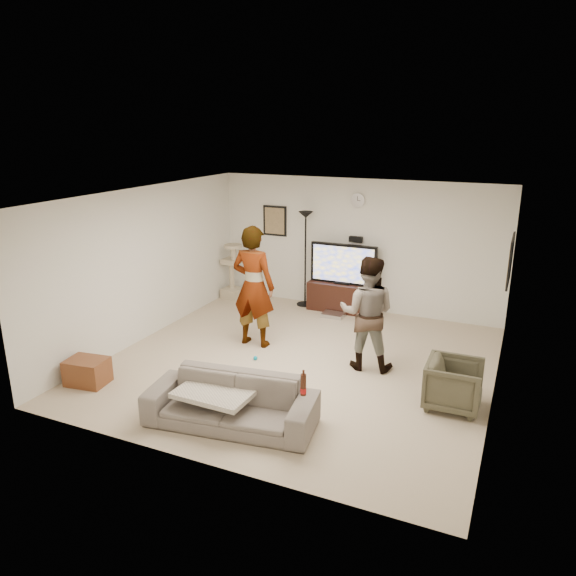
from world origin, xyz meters
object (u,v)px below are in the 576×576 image
at_px(floor_lamp, 305,259).
at_px(side_table, 87,372).
at_px(cat_tree, 232,271).
at_px(tv_stand, 343,297).
at_px(armchair, 454,385).
at_px(beer_bottle, 303,385).
at_px(sofa, 231,402).
at_px(tv, 344,264).
at_px(person_right, 367,313).
at_px(person_left, 253,286).

bearing_deg(floor_lamp, side_table, -108.27).
xyz_separation_m(floor_lamp, cat_tree, (-1.55, -0.18, -0.36)).
xyz_separation_m(tv_stand, armchair, (2.46, -2.95, 0.04)).
xyz_separation_m(floor_lamp, beer_bottle, (1.83, -4.48, -0.21)).
bearing_deg(tv_stand, sofa, -88.61).
distance_m(tv, side_table, 4.94).
bearing_deg(person_right, floor_lamp, -58.02).
relative_size(cat_tree, sofa, 0.57).
bearing_deg(tv_stand, beer_bottle, -76.90).
bearing_deg(person_left, sofa, 111.57).
bearing_deg(tv_stand, floor_lamp, 177.64).
bearing_deg(sofa, person_right, 57.53).
bearing_deg(side_table, sofa, -2.67).
distance_m(tv, floor_lamp, 0.79).
bearing_deg(tv_stand, tv, 0.00).
distance_m(tv, cat_tree, 2.37).
xyz_separation_m(cat_tree, person_right, (3.45, -2.10, 0.27)).
relative_size(beer_bottle, side_table, 0.46).
bearing_deg(tv, cat_tree, -176.33).
distance_m(tv, person_right, 2.51).
height_order(floor_lamp, side_table, floor_lamp).
height_order(armchair, side_table, armchair).
relative_size(tv, floor_lamp, 0.69).
xyz_separation_m(person_left, sofa, (0.89, -2.30, -0.69)).
height_order(person_left, person_right, person_left).
relative_size(tv_stand, side_table, 2.44).
relative_size(tv, beer_bottle, 5.13).
height_order(tv_stand, armchair, armchair).
bearing_deg(cat_tree, person_right, -31.26).
bearing_deg(armchair, person_right, 61.64).
relative_size(tv, armchair, 1.86).
bearing_deg(beer_bottle, cat_tree, 128.15).
bearing_deg(sofa, person_left, 103.21).
height_order(tv, cat_tree, tv).
xyz_separation_m(tv_stand, person_right, (1.11, -2.25, 0.57)).
bearing_deg(tv, beer_bottle, -76.90).
bearing_deg(armchair, beer_bottle, 135.51).
bearing_deg(cat_tree, floor_lamp, 6.73).
bearing_deg(tv_stand, side_table, -117.24).
bearing_deg(side_table, floor_lamp, 71.73).
relative_size(person_left, side_table, 3.64).
bearing_deg(tv, armchair, -50.11).
height_order(person_left, beer_bottle, person_left).
xyz_separation_m(cat_tree, beer_bottle, (3.38, -4.30, 0.14)).
bearing_deg(cat_tree, tv_stand, 3.67).
xyz_separation_m(tv_stand, beer_bottle, (1.04, -4.45, 0.44)).
relative_size(armchair, side_table, 1.28).
height_order(tv_stand, beer_bottle, beer_bottle).
bearing_deg(cat_tree, side_table, -88.53).
bearing_deg(person_left, person_right, 177.37).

